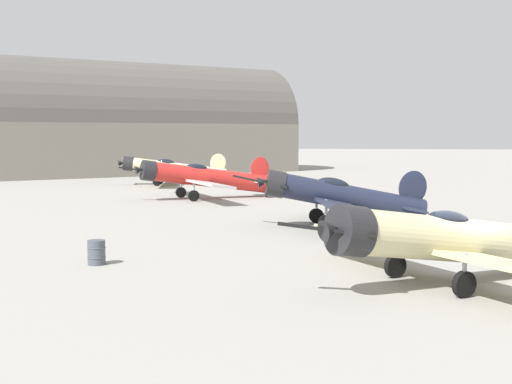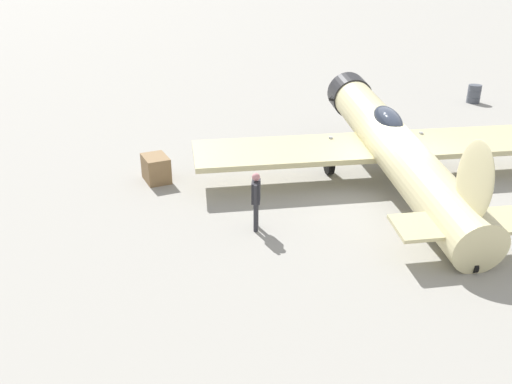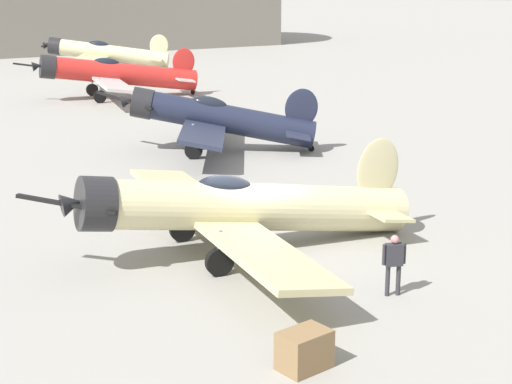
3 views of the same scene
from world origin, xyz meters
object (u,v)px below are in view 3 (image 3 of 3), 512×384
at_px(airplane_foreground, 240,208).
at_px(airplane_mid_apron, 217,118).
at_px(airplane_far_line, 114,74).
at_px(equipment_crate, 304,350).
at_px(airplane_outer_stand, 104,53).
at_px(ground_crew_mechanic, 394,259).

xyz_separation_m(airplane_foreground, airplane_mid_apron, (-4.23, 13.31, 0.20)).
relative_size(airplane_far_line, equipment_crate, 8.94).
xyz_separation_m(airplane_far_line, airplane_outer_stand, (-6.25, 13.59, -0.13)).
xyz_separation_m(airplane_foreground, ground_crew_mechanic, (4.66, -2.46, -0.38)).
bearing_deg(airplane_mid_apron, airplane_foreground, 94.91).
distance_m(airplane_far_line, equipment_crate, 38.68).
relative_size(ground_crew_mechanic, equipment_crate, 1.26).
bearing_deg(ground_crew_mechanic, airplane_mid_apron, 6.02).
relative_size(airplane_foreground, airplane_outer_stand, 0.97).
bearing_deg(airplane_mid_apron, equipment_crate, 97.04).
height_order(airplane_foreground, airplane_outer_stand, airplane_foreground).
bearing_deg(airplane_outer_stand, equipment_crate, 105.35).
bearing_deg(airplane_foreground, ground_crew_mechanic, 116.46).
distance_m(airplane_foreground, airplane_outer_stand, 46.02).
height_order(airplane_mid_apron, airplane_far_line, airplane_far_line).
bearing_deg(airplane_far_line, airplane_outer_stand, -96.88).
bearing_deg(airplane_outer_stand, airplane_foreground, 105.85).
bearing_deg(ground_crew_mechanic, airplane_outer_stand, 7.22).
bearing_deg(airplane_outer_stand, airplane_far_line, 103.37).
distance_m(airplane_mid_apron, airplane_far_line, 17.55).
bearing_deg(airplane_mid_apron, ground_crew_mechanic, 106.69).
distance_m(airplane_outer_stand, ground_crew_mechanic, 50.42).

